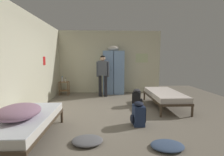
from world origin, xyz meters
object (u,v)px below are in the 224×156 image
object	(u,v)px
bedding_heap	(19,112)
clothes_pile_grey	(87,141)
locker_bank	(113,71)
person_traveler	(103,72)
backpack_black	(137,98)
bed_right	(165,95)
bed_left_front	(25,122)
water_bottle	(62,79)
shelf_unit	(64,87)
lotion_bottle	(65,80)
clothes_pile_denim	(167,146)
backpack_navy	(138,114)

from	to	relation	value
bedding_heap	clothes_pile_grey	size ratio (longest dim) A/B	1.45
locker_bank	person_traveler	distance (m)	0.72
locker_bank	backpack_black	distance (m)	2.19
clothes_pile_grey	bed_right	bearing A→B (deg)	45.11
bed_left_front	bedding_heap	bearing A→B (deg)	-106.02
locker_bank	water_bottle	bearing A→B (deg)	-174.61
shelf_unit	bedding_heap	bearing A→B (deg)	-87.04
bed_left_front	clothes_pile_grey	bearing A→B (deg)	-5.35
person_traveler	locker_bank	bearing A→B (deg)	51.27
shelf_unit	lotion_bottle	bearing A→B (deg)	-29.74
shelf_unit	water_bottle	bearing A→B (deg)	165.96
bedding_heap	clothes_pile_denim	bearing A→B (deg)	-4.62
locker_bank	clothes_pile_grey	world-z (taller)	locker_bank
water_bottle	clothes_pile_denim	world-z (taller)	water_bottle
person_traveler	bed_left_front	bearing A→B (deg)	-110.57
person_traveler	water_bottle	xyz separation A→B (m)	(-1.70, 0.36, -0.33)
shelf_unit	bed_right	bearing A→B (deg)	-27.85
water_bottle	bed_left_front	bearing A→B (deg)	-85.31
clothes_pile_denim	bed_right	bearing A→B (deg)	71.47
water_bottle	clothes_pile_denim	xyz separation A→B (m)	(2.85, -4.35, -0.62)
shelf_unit	bed_left_front	size ratio (longest dim) A/B	0.30
person_traveler	water_bottle	size ratio (longest dim) A/B	7.62
shelf_unit	person_traveler	xyz separation A→B (m)	(1.62, -0.34, 0.65)
locker_bank	bedding_heap	distance (m)	4.75
shelf_unit	bed_left_front	distance (m)	4.01
backpack_black	backpack_navy	world-z (taller)	same
bed_right	bedding_heap	xyz separation A→B (m)	(-3.37, -2.23, 0.23)
bed_left_front	water_bottle	distance (m)	4.04
shelf_unit	backpack_navy	xyz separation A→B (m)	(2.46, -3.32, -0.09)
bed_right	clothes_pile_denim	distance (m)	2.59
water_bottle	clothes_pile_grey	bearing A→B (deg)	-70.48
clothes_pile_grey	locker_bank	bearing A→B (deg)	80.93
shelf_unit	locker_bank	bearing A→B (deg)	6.15
locker_bank	shelf_unit	size ratio (longest dim) A/B	3.63
bed_right	backpack_black	world-z (taller)	backpack_black
locker_bank	backpack_black	size ratio (longest dim) A/B	3.76
bed_left_front	person_traveler	xyz separation A→B (m)	(1.37, 3.66, 0.61)
lotion_bottle	clothes_pile_denim	size ratio (longest dim) A/B	0.28
bed_right	bedding_heap	world-z (taller)	bedding_heap
water_bottle	clothes_pile_grey	distance (m)	4.42
lotion_bottle	backpack_black	distance (m)	3.19
locker_bank	backpack_black	xyz separation A→B (m)	(0.67, -1.96, -0.71)
bed_right	clothes_pile_grey	size ratio (longest dim) A/B	3.34
bed_left_front	bed_right	world-z (taller)	same
backpack_navy	person_traveler	bearing A→B (deg)	105.72
locker_bank	bedding_heap	size ratio (longest dim) A/B	2.51
lotion_bottle	clothes_pile_grey	size ratio (longest dim) A/B	0.29
locker_bank	backpack_black	world-z (taller)	locker_bank
clothes_pile_denim	lotion_bottle	bearing A→B (deg)	122.15
water_bottle	backpack_navy	world-z (taller)	water_bottle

